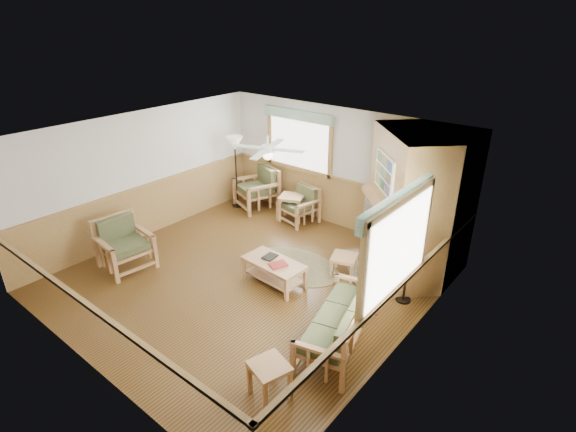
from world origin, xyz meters
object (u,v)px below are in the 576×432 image
Objects in this scene: sofa at (340,319)px; armchair_back_left at (256,188)px; end_table_sofa at (270,381)px; floor_lamp_left at (236,172)px; footstool at (344,265)px; armchair_left at (125,245)px; end_table_chairs at (292,207)px; floor_lamp_right at (408,259)px; armchair_back_right at (299,205)px; coffee_table at (274,272)px.

armchair_back_left reaches higher than sofa.
floor_lamp_left reaches higher than end_table_sofa.
sofa reaches higher than end_table_sofa.
floor_lamp_left reaches higher than footstool.
end_table_sofa reaches higher than footstool.
floor_lamp_left reaches higher than armchair_left.
end_table_chairs reaches higher than end_table_sofa.
footstool is 4.05m from floor_lamp_left.
end_table_sofa is 0.32× the size of floor_lamp_right.
floor_lamp_right is at bearing 155.79° from sofa.
floor_lamp_right reaches higher than sofa.
floor_lamp_left is 1.10× the size of floor_lamp_right.
armchair_back_left is 6.11m from end_table_sofa.
armchair_back_right is 0.86× the size of armchair_left.
sofa is 1.91× the size of armchair_left.
armchair_back_right reaches higher than coffee_table.
footstool is (-0.98, 1.66, -0.23)m from sofa.
coffee_table is 2.21× the size of end_table_sofa.
armchair_back_right reaches higher than end_table_chairs.
sofa is at bearing -59.47° from footstool.
armchair_back_right is 0.47× the size of floor_lamp_left.
end_table_chairs is at bearing -9.40° from armchair_left.
armchair_back_left reaches higher than end_table_chairs.
armchair_back_left is at bearing 141.06° from coffee_table.
end_table_sofa is at bearing -97.55° from floor_lamp_right.
sofa is 1.43m from end_table_sofa.
coffee_table is at bearing -154.22° from floor_lamp_right.
coffee_table is 2.54× the size of footstool.
coffee_table is (2.57, 1.35, -0.26)m from armchair_left.
sofa is 1.13× the size of floor_lamp_right.
end_table_chairs reaches higher than coffee_table.
armchair_back_right is 5.27m from end_table_sofa.
footstool is at bearing -0.40° from armchair_back_left.
armchair_back_right is 1.85m from floor_lamp_left.
floor_lamp_left is (-4.83, 2.71, 0.47)m from sofa.
sofa is 1.90m from coffee_table.
armchair_back_left is 4.87m from floor_lamp_right.
sofa is 4.11× the size of footstool.
armchair_back_left reaches higher than armchair_left.
end_table_chairs is (1.12, 0.00, -0.21)m from armchair_back_left.
footstool is at bearing -20.36° from armchair_back_right.
floor_lamp_right is (0.27, 1.60, 0.39)m from sofa.
coffee_table is 2.62m from end_table_sofa.
armchair_left is 0.85× the size of coffee_table.
floor_lamp_left is (-1.56, -0.24, 0.60)m from end_table_chairs.
coffee_table reaches higher than footstool.
sofa is 3.12× the size of end_table_chairs.
armchair_back_left reaches higher than armchair_back_right.
end_table_sofa is 3.19m from footstool.
armchair_back_right is (-3.06, 2.96, -0.01)m from sofa.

